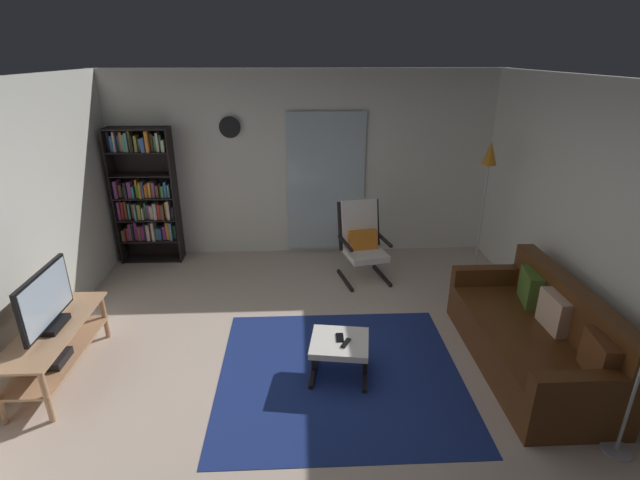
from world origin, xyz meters
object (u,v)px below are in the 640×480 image
(lounge_armchair, at_px, (362,239))
(wall_clock, at_px, (230,127))
(tv_remote, at_px, (346,343))
(cell_phone, at_px, (340,338))
(television, at_px, (46,302))
(floor_lamp_by_shelf, at_px, (488,172))
(leather_sofa, at_px, (535,338))
(ottoman, at_px, (340,347))
(bookshelf_near_tv, at_px, (146,195))
(tv_stand, at_px, (55,345))

(lounge_armchair, relative_size, wall_clock, 3.53)
(tv_remote, height_order, cell_phone, tv_remote)
(television, height_order, cell_phone, television)
(cell_phone, relative_size, floor_lamp_by_shelf, 0.08)
(leather_sofa, bearing_deg, tv_remote, -176.15)
(ottoman, bearing_deg, cell_phone, 83.46)
(bookshelf_near_tv, distance_m, leather_sofa, 5.11)
(bookshelf_near_tv, bearing_deg, lounge_armchair, -13.42)
(ottoman, bearing_deg, bookshelf_near_tv, 131.86)
(cell_phone, bearing_deg, wall_clock, 115.08)
(wall_clock, bearing_deg, ottoman, -66.47)
(television, height_order, bookshelf_near_tv, bookshelf_near_tv)
(bookshelf_near_tv, height_order, tv_remote, bookshelf_near_tv)
(ottoman, bearing_deg, floor_lamp_by_shelf, 44.56)
(tv_stand, height_order, ottoman, tv_stand)
(bookshelf_near_tv, height_order, wall_clock, wall_clock)
(tv_remote, xyz_separation_m, wall_clock, (-1.31, 2.96, 1.46))
(wall_clock, bearing_deg, tv_stand, -115.07)
(bookshelf_near_tv, xyz_separation_m, lounge_armchair, (2.93, -0.70, -0.43))
(cell_phone, relative_size, wall_clock, 0.48)
(tv_stand, bearing_deg, floor_lamp_by_shelf, 21.95)
(lounge_armchair, xyz_separation_m, cell_phone, (-0.46, -2.01, -0.15))
(ottoman, xyz_separation_m, wall_clock, (-1.26, 2.90, 1.54))
(television, bearing_deg, tv_remote, -4.00)
(tv_stand, bearing_deg, wall_clock, 64.93)
(bookshelf_near_tv, relative_size, tv_remote, 13.07)
(tv_stand, xyz_separation_m, wall_clock, (1.31, 2.80, 1.51))
(leather_sofa, relative_size, lounge_armchair, 1.94)
(cell_phone, height_order, wall_clock, wall_clock)
(ottoman, distance_m, floor_lamp_by_shelf, 2.97)
(tv_remote, distance_m, wall_clock, 3.55)
(lounge_armchair, relative_size, floor_lamp_by_shelf, 0.57)
(tv_stand, height_order, wall_clock, wall_clock)
(tv_remote, bearing_deg, wall_clock, 142.37)
(leather_sofa, xyz_separation_m, cell_phone, (-1.84, -0.03, 0.08))
(tv_stand, distance_m, wall_clock, 3.44)
(cell_phone, bearing_deg, television, 179.19)
(floor_lamp_by_shelf, bearing_deg, bookshelf_near_tv, 169.60)
(cell_phone, distance_m, floor_lamp_by_shelf, 2.92)
(ottoman, height_order, wall_clock, wall_clock)
(lounge_armchair, height_order, ottoman, lounge_armchair)
(lounge_armchair, height_order, cell_phone, lounge_armchair)
(television, bearing_deg, leather_sofa, -0.81)
(tv_stand, distance_m, ottoman, 2.58)
(leather_sofa, distance_m, ottoman, 1.85)
(television, relative_size, ottoman, 1.40)
(tv_stand, distance_m, bookshelf_near_tv, 2.71)
(tv_remote, distance_m, cell_phone, 0.10)
(leather_sofa, xyz_separation_m, wall_clock, (-3.11, 2.84, 1.54))
(bookshelf_near_tv, bearing_deg, leather_sofa, -31.90)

